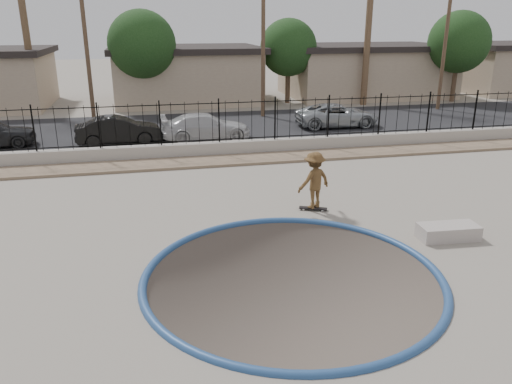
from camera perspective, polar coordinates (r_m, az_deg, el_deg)
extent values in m
cube|color=slate|center=(24.05, -4.70, 2.68)|extent=(120.00, 120.00, 2.20)
torus|color=navy|center=(11.78, 4.17, -9.63)|extent=(7.04, 7.04, 0.20)
cube|color=#977E62|center=(21.06, -3.72, 3.61)|extent=(42.00, 1.60, 0.11)
cube|color=#A2988E|center=(22.05, -4.18, 4.96)|extent=(42.00, 0.45, 0.60)
cube|color=black|center=(21.96, -4.20, 6.02)|extent=(40.00, 0.04, 0.03)
cube|color=black|center=(21.66, -4.31, 10.10)|extent=(40.00, 0.04, 0.04)
cube|color=black|center=(28.60, -6.18, 7.57)|extent=(90.00, 8.00, 0.04)
cube|color=tan|center=(37.71, -7.99, 12.92)|extent=(10.00, 8.00, 3.50)
cube|color=black|center=(37.55, -8.13, 15.87)|extent=(10.60, 8.60, 0.40)
cube|color=tan|center=(41.27, 12.30, 13.19)|extent=(12.00, 8.00, 3.50)
cube|color=black|center=(41.13, 12.50, 15.89)|extent=(12.60, 8.60, 0.40)
cylinder|color=brown|center=(35.58, -24.71, 15.53)|extent=(0.44, 0.44, 9.00)
cylinder|color=brown|center=(36.17, 12.70, 17.57)|extent=(0.44, 0.44, 10.00)
cylinder|color=#473323|center=(30.05, -18.86, 15.88)|extent=(0.24, 0.24, 9.00)
cylinder|color=#473323|center=(30.71, 0.82, 17.36)|extent=(0.24, 0.24, 9.50)
cylinder|color=#473323|center=(35.46, 20.86, 16.00)|extent=(0.24, 0.24, 9.00)
cylinder|color=#473323|center=(34.13, -12.57, 11.61)|extent=(0.34, 0.34, 3.00)
sphere|color=#143311|center=(33.91, -12.91, 16.13)|extent=(4.32, 4.32, 4.32)
cylinder|color=#473323|center=(36.55, 3.64, 12.28)|extent=(0.34, 0.34, 2.75)
sphere|color=#143311|center=(36.34, 3.73, 16.16)|extent=(3.96, 3.96, 3.96)
cylinder|color=#473323|center=(39.81, 21.71, 11.74)|extent=(0.34, 0.34, 3.00)
sphere|color=#143311|center=(39.62, 22.20, 15.60)|extent=(4.32, 4.32, 4.32)
imported|color=brown|center=(15.47, 6.65, 1.00)|extent=(1.30, 1.02, 1.77)
cube|color=black|center=(15.74, 6.54, -1.84)|extent=(0.89, 0.54, 0.02)
cylinder|color=silver|center=(15.70, 5.44, -2.01)|extent=(0.07, 0.05, 0.06)
cylinder|color=silver|center=(15.85, 5.49, -1.80)|extent=(0.07, 0.05, 0.06)
cylinder|color=silver|center=(15.67, 7.59, -2.14)|extent=(0.07, 0.05, 0.06)
cylinder|color=silver|center=(15.82, 7.62, -1.92)|extent=(0.07, 0.05, 0.06)
cube|color=#AB9F97|center=(14.56, 21.11, -4.27)|extent=(1.64, 0.81, 0.40)
imported|color=black|center=(24.81, -15.42, 6.84)|extent=(4.08, 1.70, 1.31)
imported|color=silver|center=(24.94, -5.77, 7.44)|extent=(4.44, 1.92, 1.27)
imported|color=#9DA2A6|center=(28.31, 9.24, 8.67)|extent=(4.60, 2.18, 1.27)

